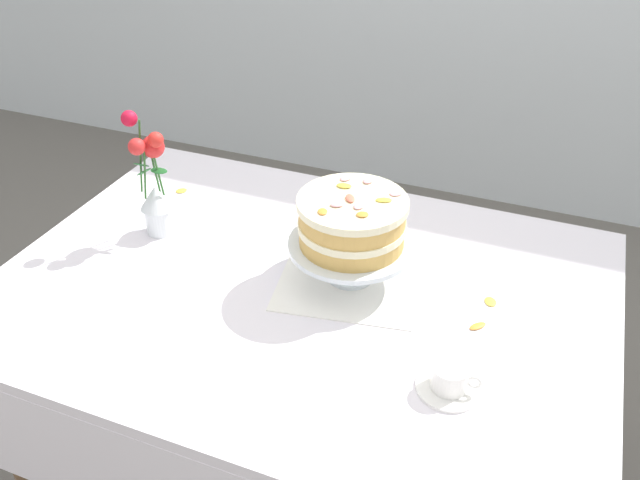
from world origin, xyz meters
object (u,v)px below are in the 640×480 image
cake_stand (351,248)px  layer_cake (352,221)px  dining_table (297,321)px  teacup (450,380)px  flower_vase (154,188)px

cake_stand → layer_cake: 0.07m
cake_stand → dining_table: bearing=-136.2°
layer_cake → teacup: size_ratio=1.98×
cake_stand → teacup: size_ratio=2.33×
dining_table → layer_cake: size_ratio=5.66×
dining_table → flower_vase: bearing=166.9°
dining_table → teacup: teacup is taller
flower_vase → teacup: flower_vase is taller
cake_stand → flower_vase: flower_vase is taller
layer_cake → teacup: 0.41m
flower_vase → teacup: (0.82, -0.27, -0.11)m
dining_table → flower_vase: flower_vase is taller
dining_table → cake_stand: (0.10, 0.09, 0.18)m
dining_table → layer_cake: 0.28m
dining_table → teacup: size_ratio=11.23×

